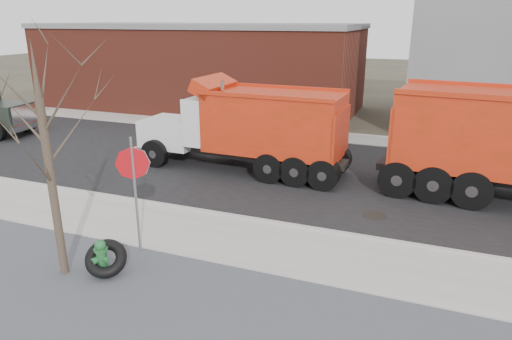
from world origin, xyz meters
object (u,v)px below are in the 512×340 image
at_px(stop_sign, 134,176).
at_px(dump_truck_red_b, 248,125).
at_px(truck_tire, 106,258).
at_px(fire_hydrant, 102,259).

height_order(stop_sign, dump_truck_red_b, dump_truck_red_b).
distance_m(truck_tire, dump_truck_red_b, 8.23).
bearing_deg(dump_truck_red_b, fire_hydrant, 89.62).
bearing_deg(fire_hydrant, stop_sign, 100.54).
distance_m(stop_sign, dump_truck_red_b, 6.93).
bearing_deg(dump_truck_red_b, stop_sign, 90.56).
xyz_separation_m(truck_tire, stop_sign, (0.06, 1.19, 1.58)).
relative_size(fire_hydrant, truck_tire, 0.71).
relative_size(truck_tire, stop_sign, 0.42).
bearing_deg(truck_tire, dump_truck_red_b, 88.64).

